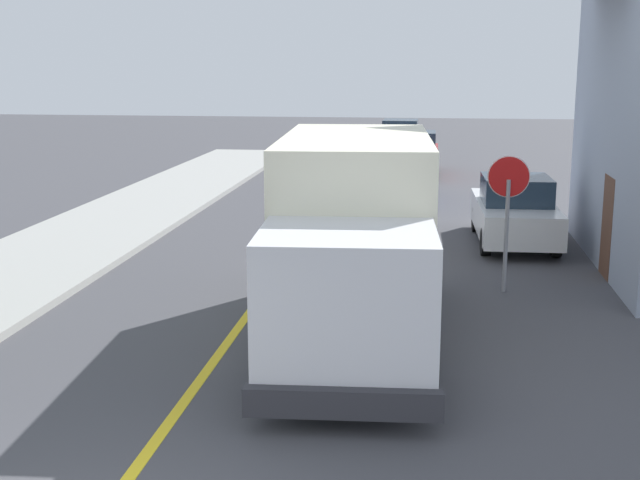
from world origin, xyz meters
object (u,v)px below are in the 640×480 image
at_px(parked_car_far, 415,154).
at_px(stop_sign, 508,197).
at_px(parked_car_mid, 392,175).
at_px(box_truck, 354,229).
at_px(parked_van_across, 515,212).
at_px(parked_car_furthest, 400,139).
at_px(parked_car_near, 384,209).

xyz_separation_m(parked_car_far, stop_sign, (2.12, -16.99, 1.06)).
distance_m(parked_car_mid, stop_sign, 11.11).
height_order(parked_car_mid, parked_car_far, same).
xyz_separation_m(box_truck, parked_van_across, (3.24, 7.54, -0.97)).
relative_size(parked_car_mid, stop_sign, 1.67).
bearing_deg(stop_sign, parked_car_mid, 104.18).
bearing_deg(parked_car_furthest, stop_sign, -82.88).
relative_size(parked_car_far, parked_car_furthest, 0.99).
distance_m(box_truck, parked_car_mid, 13.80).
height_order(box_truck, stop_sign, box_truck).
distance_m(parked_car_furthest, stop_sign, 23.78).
height_order(box_truck, parked_car_far, box_truck).
bearing_deg(parked_car_far, parked_van_across, -77.81).
xyz_separation_m(parked_car_mid, parked_car_furthest, (-0.24, 12.85, 0.00)).
distance_m(box_truck, parked_car_near, 7.63).
bearing_deg(parked_van_across, parked_car_far, 102.19).
height_order(box_truck, parked_car_furthest, box_truck).
bearing_deg(parked_car_furthest, parked_car_mid, -88.95).
bearing_deg(parked_car_far, stop_sign, -82.89).
height_order(box_truck, parked_van_across, box_truck).
relative_size(parked_car_near, stop_sign, 1.69).
height_order(parked_car_near, stop_sign, stop_sign).
bearing_deg(parked_car_mid, box_truck, -89.81).
distance_m(box_truck, parked_car_far, 20.06).
xyz_separation_m(parked_car_near, parked_van_across, (3.18, -0.03, 0.00)).
bearing_deg(parked_car_far, parked_car_furthest, 97.14).
relative_size(parked_car_far, stop_sign, 1.66).
distance_m(parked_car_mid, parked_van_across, 7.04).
height_order(parked_car_near, parked_car_far, same).
xyz_separation_m(parked_car_far, parked_car_furthest, (-0.82, 6.59, 0.00)).
xyz_separation_m(parked_van_across, stop_sign, (-0.58, -4.50, 1.06)).
height_order(parked_car_near, parked_car_furthest, same).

